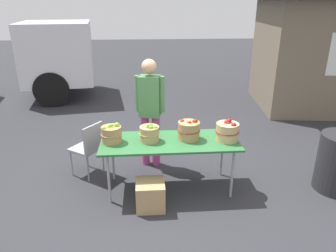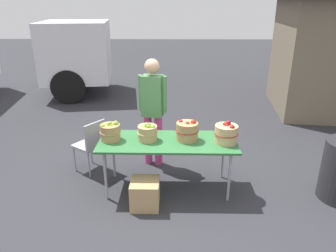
{
  "view_description": "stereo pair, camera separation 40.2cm",
  "coord_description": "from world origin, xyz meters",
  "px_view_note": "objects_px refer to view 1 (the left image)",
  "views": [
    {
      "loc": [
        -0.32,
        -3.92,
        2.52
      ],
      "look_at": [
        0.0,
        0.3,
        0.85
      ],
      "focal_mm": 33.36,
      "sensor_mm": 36.0,
      "label": 1
    },
    {
      "loc": [
        0.08,
        -3.93,
        2.52
      ],
      "look_at": [
        0.0,
        0.3,
        0.85
      ],
      "focal_mm": 33.36,
      "sensor_mm": 36.0,
      "label": 2
    }
  ],
  "objects_px": {
    "apple_basket_green_1": "(150,133)",
    "produce_crate": "(150,195)",
    "market_table": "(170,144)",
    "apple_basket_red_1": "(227,131)",
    "apple_basket_green_0": "(111,134)",
    "vendor_adult": "(150,105)",
    "folding_chair": "(89,145)",
    "apple_basket_red_0": "(189,130)"
  },
  "relations": [
    {
      "from": "apple_basket_green_0",
      "to": "produce_crate",
      "type": "xyz_separation_m",
      "value": [
        0.5,
        -0.46,
        -0.69
      ]
    },
    {
      "from": "apple_basket_green_1",
      "to": "vendor_adult",
      "type": "xyz_separation_m",
      "value": [
        0.02,
        0.73,
        0.16
      ]
    },
    {
      "from": "market_table",
      "to": "apple_basket_green_0",
      "type": "bearing_deg",
      "value": 179.07
    },
    {
      "from": "apple_basket_red_1",
      "to": "produce_crate",
      "type": "bearing_deg",
      "value": -159.21
    },
    {
      "from": "vendor_adult",
      "to": "folding_chair",
      "type": "relative_size",
      "value": 2.03
    },
    {
      "from": "apple_basket_red_1",
      "to": "folding_chair",
      "type": "height_order",
      "value": "apple_basket_red_1"
    },
    {
      "from": "produce_crate",
      "to": "apple_basket_red_0",
      "type": "bearing_deg",
      "value": 41.18
    },
    {
      "from": "apple_basket_red_0",
      "to": "folding_chair",
      "type": "height_order",
      "value": "apple_basket_red_0"
    },
    {
      "from": "market_table",
      "to": "apple_basket_red_0",
      "type": "relative_size",
      "value": 5.95
    },
    {
      "from": "market_table",
      "to": "vendor_adult",
      "type": "distance_m",
      "value": 0.85
    },
    {
      "from": "vendor_adult",
      "to": "produce_crate",
      "type": "distance_m",
      "value": 1.46
    },
    {
      "from": "folding_chair",
      "to": "vendor_adult",
      "type": "bearing_deg",
      "value": 141.92
    },
    {
      "from": "apple_basket_green_0",
      "to": "apple_basket_red_1",
      "type": "relative_size",
      "value": 0.89
    },
    {
      "from": "apple_basket_green_0",
      "to": "produce_crate",
      "type": "bearing_deg",
      "value": -42.46
    },
    {
      "from": "apple_basket_red_1",
      "to": "folding_chair",
      "type": "xyz_separation_m",
      "value": [
        -1.98,
        0.49,
        -0.37
      ]
    },
    {
      "from": "apple_basket_green_0",
      "to": "folding_chair",
      "type": "bearing_deg",
      "value": 132.32
    },
    {
      "from": "apple_basket_green_1",
      "to": "produce_crate",
      "type": "bearing_deg",
      "value": -91.49
    },
    {
      "from": "vendor_adult",
      "to": "apple_basket_green_1",
      "type": "bearing_deg",
      "value": 100.38
    },
    {
      "from": "market_table",
      "to": "produce_crate",
      "type": "distance_m",
      "value": 0.74
    },
    {
      "from": "apple_basket_green_0",
      "to": "apple_basket_red_0",
      "type": "distance_m",
      "value": 1.06
    },
    {
      "from": "market_table",
      "to": "apple_basket_green_1",
      "type": "relative_size",
      "value": 6.64
    },
    {
      "from": "folding_chair",
      "to": "produce_crate",
      "type": "relative_size",
      "value": 2.31
    },
    {
      "from": "apple_basket_green_1",
      "to": "produce_crate",
      "type": "distance_m",
      "value": 0.82
    },
    {
      "from": "vendor_adult",
      "to": "folding_chair",
      "type": "height_order",
      "value": "vendor_adult"
    },
    {
      "from": "apple_basket_green_0",
      "to": "folding_chair",
      "type": "height_order",
      "value": "apple_basket_green_0"
    },
    {
      "from": "folding_chair",
      "to": "produce_crate",
      "type": "height_order",
      "value": "folding_chair"
    },
    {
      "from": "apple_basket_green_0",
      "to": "folding_chair",
      "type": "relative_size",
      "value": 0.34
    },
    {
      "from": "apple_basket_red_1",
      "to": "apple_basket_green_0",
      "type": "bearing_deg",
      "value": 178.18
    },
    {
      "from": "apple_basket_red_0",
      "to": "apple_basket_red_1",
      "type": "distance_m",
      "value": 0.53
    },
    {
      "from": "produce_crate",
      "to": "folding_chair",
      "type": "bearing_deg",
      "value": 135.1
    },
    {
      "from": "vendor_adult",
      "to": "apple_basket_green_0",
      "type": "bearing_deg",
      "value": 66.05
    },
    {
      "from": "folding_chair",
      "to": "produce_crate",
      "type": "distance_m",
      "value": 1.32
    },
    {
      "from": "market_table",
      "to": "apple_basket_red_1",
      "type": "xyz_separation_m",
      "value": [
        0.79,
        -0.04,
        0.18
      ]
    },
    {
      "from": "apple_basket_green_0",
      "to": "apple_basket_green_1",
      "type": "height_order",
      "value": "apple_basket_green_0"
    },
    {
      "from": "folding_chair",
      "to": "produce_crate",
      "type": "bearing_deg",
      "value": 79.72
    },
    {
      "from": "market_table",
      "to": "folding_chair",
      "type": "height_order",
      "value": "folding_chair"
    },
    {
      "from": "folding_chair",
      "to": "produce_crate",
      "type": "xyz_separation_m",
      "value": [
        0.9,
        -0.9,
        -0.32
      ]
    },
    {
      "from": "apple_basket_green_0",
      "to": "apple_basket_red_1",
      "type": "height_order",
      "value": "apple_basket_red_1"
    },
    {
      "from": "apple_basket_green_1",
      "to": "apple_basket_red_0",
      "type": "relative_size",
      "value": 0.9
    },
    {
      "from": "apple_basket_green_0",
      "to": "apple_basket_red_0",
      "type": "xyz_separation_m",
      "value": [
        1.06,
        0.03,
        0.01
      ]
    },
    {
      "from": "apple_basket_red_0",
      "to": "apple_basket_green_1",
      "type": "bearing_deg",
      "value": -177.29
    },
    {
      "from": "market_table",
      "to": "apple_basket_red_1",
      "type": "relative_size",
      "value": 5.77
    }
  ]
}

